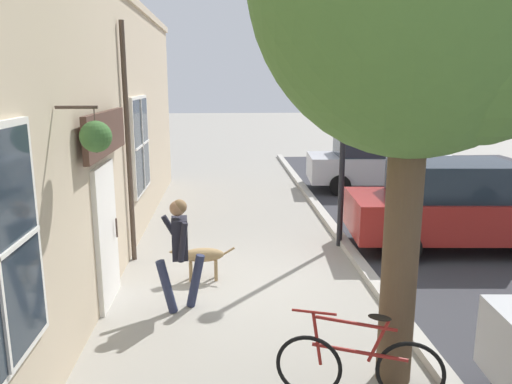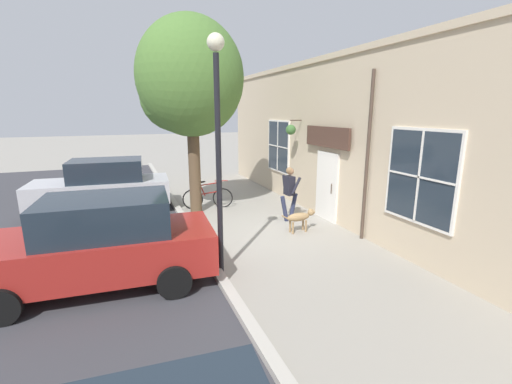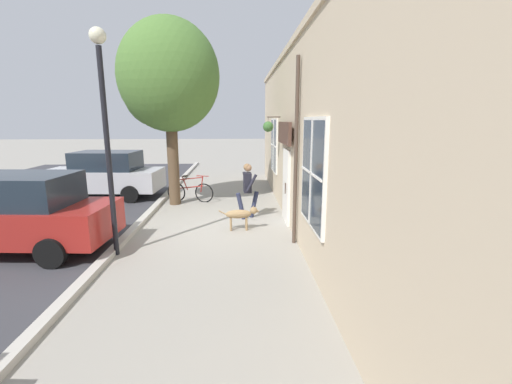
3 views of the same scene
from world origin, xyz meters
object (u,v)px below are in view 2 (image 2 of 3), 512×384
object	(u,v)px
parked_car_nearest_curb	(103,186)
street_lamp	(218,124)
pedestrian_walking	(289,189)
leaning_bicycle	(208,197)
street_tree_by_curb	(187,82)
parked_car_mid_block	(100,243)
dog_on_leash	(300,217)

from	to	relation	value
parked_car_nearest_curb	street_lamp	xyz separation A→B (m)	(-2.39, 5.81, 2.18)
pedestrian_walking	leaning_bicycle	xyz separation A→B (m)	(2.01, -2.23, -0.61)
pedestrian_walking	street_tree_by_curb	xyz separation A→B (m)	(2.61, -1.94, 3.18)
parked_car_mid_block	dog_on_leash	bearing A→B (deg)	-165.55
street_tree_by_curb	dog_on_leash	bearing A→B (deg)	128.23
pedestrian_walking	street_lamp	bearing A→B (deg)	42.52
street_tree_by_curb	leaning_bicycle	xyz separation A→B (m)	(-0.59, -0.28, -3.79)
parked_car_nearest_curb	dog_on_leash	bearing A→B (deg)	140.66
dog_on_leash	parked_car_mid_block	bearing A→B (deg)	14.45
street_tree_by_curb	street_lamp	world-z (taller)	street_tree_by_curb
parked_car_nearest_curb	street_tree_by_curb	bearing A→B (deg)	156.95
pedestrian_walking	parked_car_mid_block	world-z (taller)	parked_car_mid_block
street_tree_by_curb	leaning_bicycle	world-z (taller)	street_tree_by_curb
dog_on_leash	street_lamp	bearing A→B (deg)	30.37
street_tree_by_curb	parked_car_nearest_curb	xyz separation A→B (m)	(2.74, -1.16, -3.28)
street_tree_by_curb	parked_car_mid_block	world-z (taller)	street_tree_by_curb
parked_car_nearest_curb	street_lamp	bearing A→B (deg)	112.34
dog_on_leash	parked_car_mid_block	size ratio (longest dim) A/B	0.25
pedestrian_walking	dog_on_leash	xyz separation A→B (m)	(0.21, 1.10, -0.56)
street_tree_by_curb	street_lamp	bearing A→B (deg)	85.75
dog_on_leash	leaning_bicycle	world-z (taller)	leaning_bicycle
leaning_bicycle	parked_car_mid_block	xyz separation A→B (m)	(3.20, 4.62, 0.50)
parked_car_nearest_curb	leaning_bicycle	bearing A→B (deg)	165.20
dog_on_leash	street_tree_by_curb	distance (m)	5.38
dog_on_leash	street_tree_by_curb	size ratio (longest dim) A/B	0.18
parked_car_mid_block	street_lamp	bearing A→B (deg)	171.99
parked_car_mid_block	street_lamp	distance (m)	3.16
pedestrian_walking	parked_car_nearest_curb	distance (m)	6.18
parked_car_nearest_curb	parked_car_mid_block	distance (m)	5.50
street_tree_by_curb	parked_car_nearest_curb	size ratio (longest dim) A/B	1.39
parked_car_nearest_curb	street_lamp	distance (m)	6.65
pedestrian_walking	street_lamp	size ratio (longest dim) A/B	0.36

